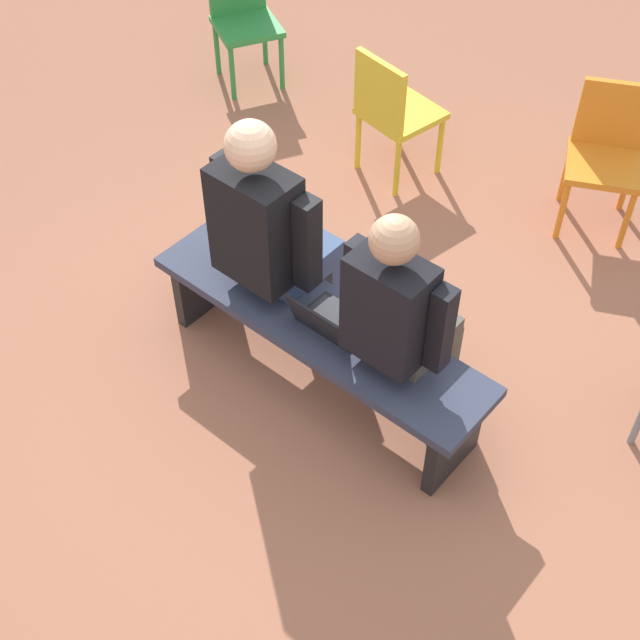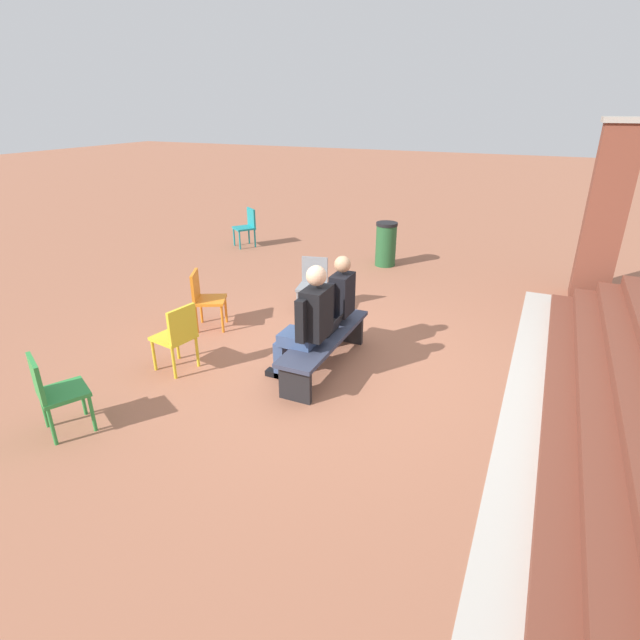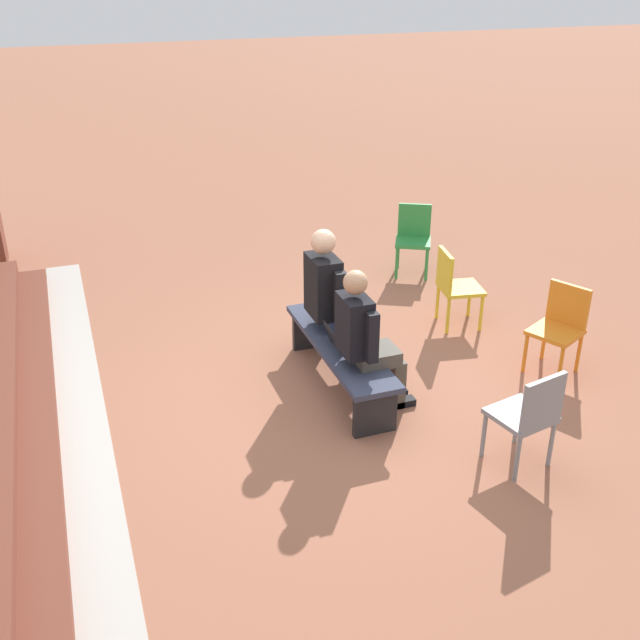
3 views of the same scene
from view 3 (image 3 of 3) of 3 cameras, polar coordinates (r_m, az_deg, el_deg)
The scene contains 10 objects.
ground_plane at distance 6.83m, azimuth 1.45°, elevation -5.50°, with size 60.00×60.00×0.00m, color #9E6047.
concrete_strip at distance 6.57m, azimuth -17.49°, elevation -8.24°, with size 7.80×0.40×0.01m, color #B7B2A8.
bench at distance 6.74m, azimuth 1.53°, elevation -2.44°, with size 1.80×0.44×0.45m.
person_student at distance 6.26m, azimuth 3.50°, elevation -1.26°, with size 0.52×0.66×1.31m.
person_adult at distance 6.87m, azimuth 1.11°, elevation 1.77°, with size 0.58×0.73×1.41m.
laptop at distance 6.61m, azimuth 1.68°, elevation -1.65°, with size 0.32×0.29×0.21m.
plastic_chair_foreground at distance 7.32m, azimuth 17.83°, elevation -0.26°, with size 0.56×0.56×0.84m.
plastic_chair_near_bench_left at distance 7.94m, azimuth 10.17°, elevation 2.75°, with size 0.49×0.49×0.84m.
plastic_chair_near_bench_right at distance 9.27m, azimuth 7.14°, elevation 6.45°, with size 0.57×0.57×0.84m.
plastic_chair_by_pillar at distance 5.87m, azimuth 15.65°, elevation -6.86°, with size 0.50×0.50×0.84m.
Camera 3 is at (-5.40, 2.12, 3.59)m, focal length 42.00 mm.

